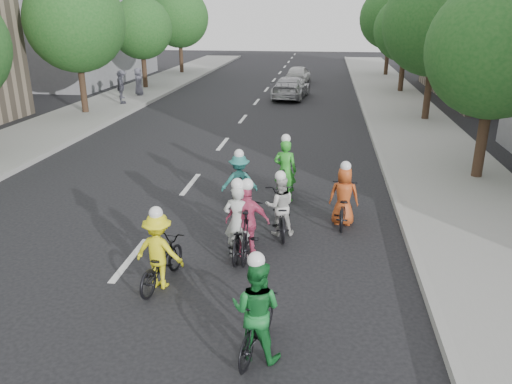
% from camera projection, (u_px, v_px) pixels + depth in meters
% --- Properties ---
extents(ground, '(120.00, 120.00, 0.00)m').
position_uv_depth(ground, '(130.00, 260.00, 10.68)').
color(ground, black).
rests_on(ground, ground).
extents(sidewalk_left, '(4.00, 80.00, 0.15)m').
position_uv_depth(sidewalk_left, '(36.00, 136.00, 21.00)').
color(sidewalk_left, gray).
rests_on(sidewalk_left, ground).
extents(curb_left, '(0.18, 80.00, 0.18)m').
position_uv_depth(curb_left, '(80.00, 137.00, 20.74)').
color(curb_left, '#999993').
rests_on(curb_left, ground).
extents(sidewalk_right, '(4.00, 80.00, 0.15)m').
position_uv_depth(sidewalk_right, '(429.00, 149.00, 18.94)').
color(sidewalk_right, gray).
rests_on(sidewalk_right, ground).
extents(curb_right, '(0.18, 80.00, 0.18)m').
position_uv_depth(curb_right, '(377.00, 147.00, 19.19)').
color(curb_right, '#999993').
rests_on(curb_right, ground).
extents(bldg_sw, '(10.00, 14.00, 8.00)m').
position_uv_depth(bldg_sw, '(60.00, 26.00, 37.45)').
color(bldg_sw, slate).
rests_on(bldg_sw, ground).
extents(tree_l_3, '(4.80, 4.80, 6.93)m').
position_uv_depth(tree_l_3, '(75.00, 22.00, 24.16)').
color(tree_l_3, black).
rests_on(tree_l_3, ground).
extents(tree_l_4, '(4.00, 4.00, 5.97)m').
position_uv_depth(tree_l_4, '(141.00, 28.00, 32.73)').
color(tree_l_4, black).
rests_on(tree_l_4, ground).
extents(tree_l_5, '(4.80, 4.80, 6.93)m').
position_uv_depth(tree_l_5, '(179.00, 18.00, 40.93)').
color(tree_l_5, black).
rests_on(tree_l_5, ground).
extents(tree_r_0, '(4.00, 4.00, 5.97)m').
position_uv_depth(tree_r_0, '(496.00, 50.00, 14.34)').
color(tree_r_0, black).
rests_on(tree_r_0, ground).
extents(tree_r_1, '(4.80, 4.80, 6.93)m').
position_uv_depth(tree_r_1, '(436.00, 23.00, 22.54)').
color(tree_r_1, black).
rests_on(tree_r_1, ground).
extents(tree_r_2, '(4.00, 4.00, 5.97)m').
position_uv_depth(tree_r_2, '(406.00, 29.00, 31.11)').
color(tree_r_2, black).
rests_on(tree_r_2, ground).
extents(tree_r_3, '(4.80, 4.80, 6.93)m').
position_uv_depth(tree_r_3, '(390.00, 18.00, 39.30)').
color(tree_r_3, black).
rests_on(tree_r_3, ground).
extents(cyclist_0, '(0.60, 1.66, 1.78)m').
position_uv_depth(cyclist_0, '(238.00, 231.00, 10.71)').
color(cyclist_0, black).
rests_on(cyclist_0, ground).
extents(cyclist_1, '(0.89, 1.65, 1.77)m').
position_uv_depth(cyclist_1, '(257.00, 316.00, 7.54)').
color(cyclist_1, black).
rests_on(cyclist_1, ground).
extents(cyclist_2, '(1.05, 1.76, 1.65)m').
position_uv_depth(cyclist_2, '(160.00, 257.00, 9.51)').
color(cyclist_2, black).
rests_on(cyclist_2, ground).
extents(cyclist_3, '(0.95, 1.91, 1.77)m').
position_uv_depth(cyclist_3, '(248.00, 227.00, 10.69)').
color(cyclist_3, black).
rests_on(cyclist_3, ground).
extents(cyclist_4, '(0.76, 1.82, 1.63)m').
position_uv_depth(cyclist_4, '(343.00, 202.00, 12.36)').
color(cyclist_4, black).
rests_on(cyclist_4, ground).
extents(cyclist_5, '(0.70, 1.64, 1.91)m').
position_uv_depth(cyclist_5, '(285.00, 177.00, 13.86)').
color(cyclist_5, black).
rests_on(cyclist_5, ground).
extents(cyclist_6, '(0.97, 1.97, 1.58)m').
position_uv_depth(cyclist_6, '(280.00, 210.00, 11.80)').
color(cyclist_6, black).
rests_on(cyclist_6, ground).
extents(cyclist_7, '(1.05, 1.61, 1.64)m').
position_uv_depth(cyclist_7, '(240.00, 185.00, 13.33)').
color(cyclist_7, black).
rests_on(cyclist_7, ground).
extents(follow_car_lead, '(2.32, 4.72, 1.32)m').
position_uv_depth(follow_car_lead, '(291.00, 87.00, 30.29)').
color(follow_car_lead, '#AEAEB3').
rests_on(follow_car_lead, ground).
extents(follow_car_trail, '(1.84, 3.93, 1.30)m').
position_uv_depth(follow_car_trail, '(298.00, 74.00, 36.68)').
color(follow_car_trail, silver).
rests_on(follow_car_trail, ground).
extents(spectator_0, '(0.94, 1.20, 1.63)m').
position_uv_depth(spectator_0, '(122.00, 84.00, 29.44)').
color(spectator_0, '#464652').
rests_on(spectator_0, sidewalk_left).
extents(spectator_1, '(0.79, 1.11, 1.75)m').
position_uv_depth(spectator_1, '(121.00, 88.00, 27.63)').
color(spectator_1, '#4B4B58').
rests_on(spectator_1, sidewalk_left).
extents(spectator_2, '(0.64, 0.87, 1.64)m').
position_uv_depth(spectator_2, '(138.00, 82.00, 30.50)').
color(spectator_2, '#555463').
rests_on(spectator_2, sidewalk_left).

